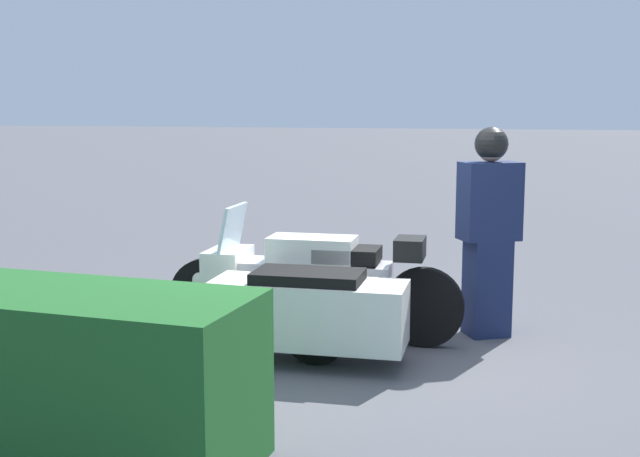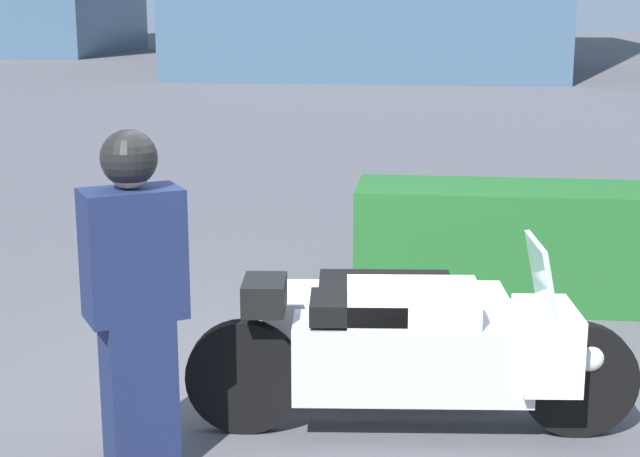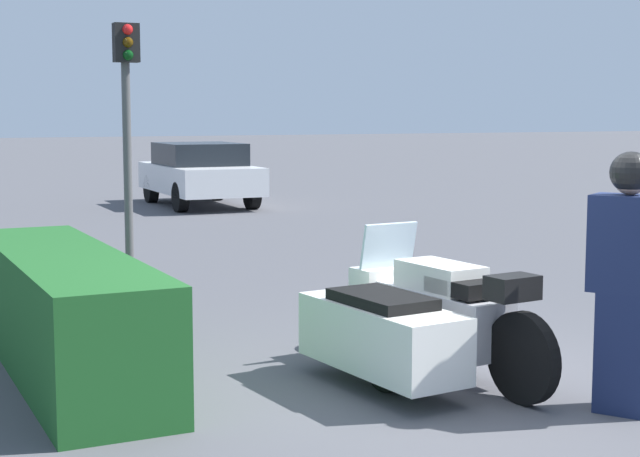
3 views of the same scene
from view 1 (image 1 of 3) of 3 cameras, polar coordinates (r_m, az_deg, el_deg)
ground_plane at (r=6.70m, az=2.94°, el=-8.83°), size 160.00×160.00×0.00m
police_motorcycle at (r=6.64m, az=-1.55°, el=-4.75°), size 2.61×1.28×1.17m
officer_rider at (r=7.17m, az=11.91°, el=0.12°), size 0.59×0.52×1.84m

